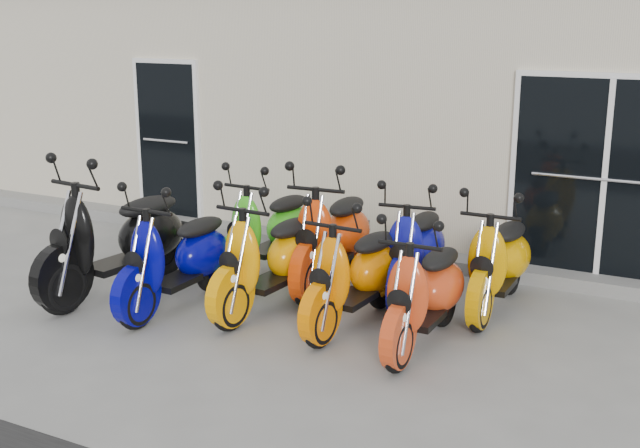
# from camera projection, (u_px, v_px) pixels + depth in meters

# --- Properties ---
(ground) EXTENTS (80.00, 80.00, 0.00)m
(ground) POSITION_uv_depth(u_px,v_px,m) (293.00, 309.00, 8.12)
(ground) COLOR gray
(ground) RESTS_ON ground
(building) EXTENTS (14.00, 6.00, 3.20)m
(building) POSITION_uv_depth(u_px,v_px,m) (460.00, 102.00, 12.17)
(building) COLOR beige
(building) RESTS_ON ground
(front_step) EXTENTS (14.00, 0.40, 0.15)m
(front_step) POSITION_uv_depth(u_px,v_px,m) (374.00, 251.00, 9.83)
(front_step) COLOR gray
(front_step) RESTS_ON ground
(door_left) EXTENTS (1.07, 0.08, 2.22)m
(door_left) POSITION_uv_depth(u_px,v_px,m) (168.00, 136.00, 11.10)
(door_left) COLOR black
(door_left) RESTS_ON front_step
(door_right) EXTENTS (2.02, 0.08, 2.22)m
(door_right) POSITION_uv_depth(u_px,v_px,m) (606.00, 173.00, 8.49)
(door_right) COLOR black
(door_right) RESTS_ON front_step
(scooter_front_black) EXTENTS (1.01, 2.21, 1.57)m
(scooter_front_black) POSITION_uv_depth(u_px,v_px,m) (116.00, 222.00, 8.36)
(scooter_front_black) COLOR black
(scooter_front_black) RESTS_ON ground
(scooter_front_blue) EXTENTS (0.69, 1.86, 1.37)m
(scooter_front_blue) POSITION_uv_depth(u_px,v_px,m) (176.00, 243.00, 7.97)
(scooter_front_blue) COLOR #040484
(scooter_front_blue) RESTS_ON ground
(scooter_front_orange_a) EXTENTS (0.83, 1.93, 1.39)m
(scooter_front_orange_a) POSITION_uv_depth(u_px,v_px,m) (270.00, 244.00, 7.91)
(scooter_front_orange_a) COLOR #FFA001
(scooter_front_orange_a) RESTS_ON ground
(scooter_front_orange_b) EXTENTS (0.78, 1.84, 1.33)m
(scooter_front_orange_b) POSITION_uv_depth(u_px,v_px,m) (355.00, 259.00, 7.51)
(scooter_front_orange_b) COLOR orange
(scooter_front_orange_b) RESTS_ON ground
(scooter_front_red) EXTENTS (0.64, 1.76, 1.30)m
(scooter_front_red) POSITION_uv_depth(u_px,v_px,m) (425.00, 278.00, 7.04)
(scooter_front_red) COLOR red
(scooter_front_red) RESTS_ON ground
(scooter_back_green) EXTENTS (0.78, 1.86, 1.35)m
(scooter_back_green) POSITION_uv_depth(u_px,v_px,m) (269.00, 217.00, 9.07)
(scooter_back_green) COLOR green
(scooter_back_green) RESTS_ON ground
(scooter_back_red) EXTENTS (0.86, 2.02, 1.45)m
(scooter_back_red) POSITION_uv_depth(u_px,v_px,m) (332.00, 222.00, 8.62)
(scooter_back_red) COLOR #E33C08
(scooter_back_red) RESTS_ON ground
(scooter_back_blue) EXTENTS (0.86, 1.86, 1.33)m
(scooter_back_blue) POSITION_uv_depth(u_px,v_px,m) (416.00, 236.00, 8.29)
(scooter_back_blue) COLOR #0E0F8B
(scooter_back_blue) RESTS_ON ground
(scooter_back_yellow) EXTENTS (0.67, 1.81, 1.33)m
(scooter_back_yellow) POSITION_uv_depth(u_px,v_px,m) (500.00, 247.00, 7.89)
(scooter_back_yellow) COLOR #DB9300
(scooter_back_yellow) RESTS_ON ground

